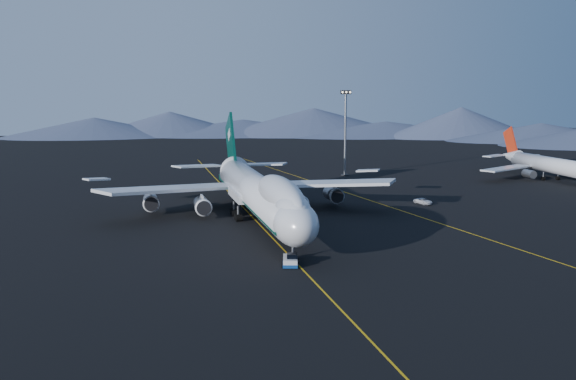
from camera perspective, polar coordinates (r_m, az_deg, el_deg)
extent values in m
plane|color=black|center=(119.23, -2.69, -2.93)|extent=(500.00, 500.00, 0.00)
cube|color=gold|center=(119.23, -2.69, -2.92)|extent=(0.25, 220.00, 0.01)
cube|color=gold|center=(137.25, 8.88, -1.44)|extent=(28.08, 198.09, 0.01)
cone|color=#46506C|center=(346.96, -16.85, 5.54)|extent=(100.00, 100.00, 12.00)
cone|color=#46506C|center=(352.11, -4.07, 5.94)|extent=(100.00, 100.00, 12.00)
cone|color=#46506C|center=(348.72, 8.69, 5.83)|extent=(100.00, 100.00, 12.00)
cone|color=#46506C|center=(336.92, 21.58, 5.20)|extent=(100.00, 100.00, 12.00)
cylinder|color=silver|center=(118.20, -2.71, -0.27)|extent=(6.50, 56.00, 6.50)
ellipsoid|color=silver|center=(91.33, 0.66, -3.02)|extent=(6.50, 10.40, 6.50)
ellipsoid|color=silver|center=(99.94, -0.69, -0.52)|extent=(5.13, 25.16, 5.85)
cube|color=black|center=(89.19, 0.98, -2.53)|extent=(3.60, 1.61, 1.29)
cone|color=silver|center=(150.30, -5.12, 2.00)|extent=(6.50, 12.00, 6.50)
cube|color=#03372C|center=(119.32, -2.80, -0.62)|extent=(6.24, 60.00, 1.10)
cube|color=silver|center=(123.71, -3.19, -0.37)|extent=(7.50, 13.00, 1.60)
cube|color=silver|center=(127.75, -10.10, 0.12)|extent=(30.62, 23.28, 2.83)
cube|color=silver|center=(132.69, 2.49, 0.58)|extent=(30.62, 23.28, 2.83)
cylinder|color=slate|center=(124.68, -7.65, -1.35)|extent=(2.90, 5.50, 2.90)
cylinder|color=slate|center=(130.48, -12.11, -1.01)|extent=(2.90, 5.50, 2.90)
cylinder|color=slate|center=(128.02, 0.83, -1.00)|extent=(2.90, 5.50, 2.90)
cylinder|color=slate|center=(136.78, 4.00, -0.37)|extent=(2.90, 5.50, 2.90)
cube|color=#03372C|center=(148.79, -5.09, 3.87)|extent=(0.55, 14.11, 15.94)
cube|color=silver|center=(150.81, -8.03, 2.12)|extent=(12.39, 9.47, 0.98)
cube|color=silver|center=(153.00, -2.43, 2.30)|extent=(12.39, 9.47, 0.98)
cylinder|color=black|center=(93.92, 0.42, -5.85)|extent=(0.90, 1.10, 1.10)
cube|color=silver|center=(90.81, 0.20, -6.29)|extent=(2.87, 4.33, 0.99)
cube|color=navy|center=(90.91, 0.20, -6.51)|extent=(3.00, 4.53, 0.45)
cube|color=black|center=(90.63, 0.20, -5.85)|extent=(1.75, 1.75, 0.81)
cylinder|color=silver|center=(186.15, 22.77, 1.97)|extent=(4.33, 36.50, 4.33)
cone|color=silver|center=(203.81, 19.18, 2.85)|extent=(4.33, 7.98, 4.33)
cube|color=silver|center=(184.47, 18.85, 1.84)|extent=(19.15, 12.93, 0.40)
cylinder|color=slate|center=(185.09, 20.65, 1.34)|extent=(2.17, 3.99, 2.17)
cylinder|color=slate|center=(192.43, 23.74, 1.43)|extent=(2.17, 3.99, 2.17)
cube|color=red|center=(203.90, 19.16, 4.08)|extent=(0.40, 7.78, 9.19)
imported|color=silver|center=(141.35, 11.93, -0.97)|extent=(3.26, 4.84, 1.23)
cylinder|color=black|center=(184.18, 5.06, 1.34)|extent=(2.24, 2.24, 0.37)
cylinder|color=slate|center=(183.01, 5.11, 4.91)|extent=(0.65, 0.65, 23.36)
cube|color=black|center=(182.55, 5.16, 8.65)|extent=(2.99, 0.75, 1.12)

